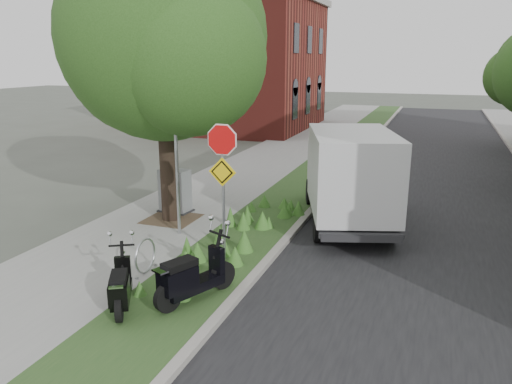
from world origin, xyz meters
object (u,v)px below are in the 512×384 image
scooter_far (188,281)px  box_truck (349,173)px  scooter_near (121,291)px  sign_assembly (222,165)px  utility_cabinet (175,192)px

scooter_far → box_truck: (1.90, 5.89, 0.94)m
scooter_far → scooter_near: bearing=-146.3°
scooter_far → box_truck: box_truck is taller
sign_assembly → utility_cabinet: (-2.85, 2.92, -1.60)m
box_truck → utility_cabinet: size_ratio=4.27×
scooter_near → box_truck: bearing=66.1°
utility_cabinet → box_truck: bearing=10.0°
scooter_far → box_truck: size_ratio=0.33×
sign_assembly → scooter_near: (-0.81, -2.77, -1.83)m
sign_assembly → scooter_far: size_ratio=1.82×
sign_assembly → utility_cabinet: 4.38m
scooter_far → box_truck: 6.26m
scooter_far → utility_cabinet: bearing=121.2°
box_truck → utility_cabinet: (-4.94, -0.87, -0.77)m
sign_assembly → scooter_far: bearing=-84.8°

